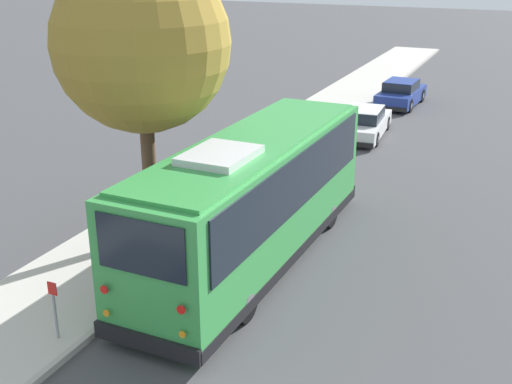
{
  "coord_description": "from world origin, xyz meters",
  "views": [
    {
      "loc": [
        -13.49,
        -6.35,
        7.72
      ],
      "look_at": [
        1.88,
        0.52,
        1.3
      ],
      "focal_mm": 45.0,
      "sensor_mm": 36.0,
      "label": 1
    }
  ],
  "objects_px": {
    "parked_sedan_white": "(364,123)",
    "sign_post_near": "(55,309)",
    "street_tree": "(143,30)",
    "sign_post_far": "(111,262)",
    "parked_sedan_blue": "(401,94)",
    "shuttle_bus": "(253,194)"
  },
  "relations": [
    {
      "from": "parked_sedan_blue",
      "to": "sign_post_near",
      "type": "height_order",
      "value": "sign_post_near"
    },
    {
      "from": "parked_sedan_blue",
      "to": "sign_post_far",
      "type": "height_order",
      "value": "sign_post_far"
    },
    {
      "from": "shuttle_bus",
      "to": "parked_sedan_blue",
      "type": "xyz_separation_m",
      "value": [
        19.36,
        0.3,
        -1.24
      ]
    },
    {
      "from": "shuttle_bus",
      "to": "sign_post_far",
      "type": "bearing_deg",
      "value": 147.82
    },
    {
      "from": "parked_sedan_blue",
      "to": "sign_post_near",
      "type": "bearing_deg",
      "value": 178.14
    },
    {
      "from": "shuttle_bus",
      "to": "parked_sedan_white",
      "type": "height_order",
      "value": "shuttle_bus"
    },
    {
      "from": "sign_post_far",
      "to": "shuttle_bus",
      "type": "bearing_deg",
      "value": -33.24
    },
    {
      "from": "sign_post_near",
      "to": "parked_sedan_white",
      "type": "bearing_deg",
      "value": -5.03
    },
    {
      "from": "parked_sedan_blue",
      "to": "sign_post_far",
      "type": "xyz_separation_m",
      "value": [
        -22.58,
        1.81,
        0.38
      ]
    },
    {
      "from": "shuttle_bus",
      "to": "sign_post_near",
      "type": "xyz_separation_m",
      "value": [
        -5.17,
        2.11,
        -1.04
      ]
    },
    {
      "from": "sign_post_near",
      "to": "sign_post_far",
      "type": "distance_m",
      "value": 1.96
    },
    {
      "from": "parked_sedan_white",
      "to": "street_tree",
      "type": "relative_size",
      "value": 0.56
    },
    {
      "from": "parked_sedan_blue",
      "to": "street_tree",
      "type": "distance_m",
      "value": 20.25
    },
    {
      "from": "parked_sedan_blue",
      "to": "sign_post_far",
      "type": "bearing_deg",
      "value": 177.77
    },
    {
      "from": "parked_sedan_white",
      "to": "sign_post_near",
      "type": "bearing_deg",
      "value": 170.98
    },
    {
      "from": "shuttle_bus",
      "to": "sign_post_near",
      "type": "bearing_deg",
      "value": 158.84
    },
    {
      "from": "parked_sedan_white",
      "to": "parked_sedan_blue",
      "type": "distance_m",
      "value": 6.51
    },
    {
      "from": "parked_sedan_blue",
      "to": "shuttle_bus",
      "type": "bearing_deg",
      "value": -176.75
    },
    {
      "from": "parked_sedan_white",
      "to": "street_tree",
      "type": "bearing_deg",
      "value": 165.13
    },
    {
      "from": "street_tree",
      "to": "sign_post_far",
      "type": "xyz_separation_m",
      "value": [
        -3.2,
        -0.89,
        -4.79
      ]
    },
    {
      "from": "street_tree",
      "to": "parked_sedan_blue",
      "type": "bearing_deg",
      "value": -7.92
    },
    {
      "from": "parked_sedan_white",
      "to": "sign_post_near",
      "type": "distance_m",
      "value": 18.1
    }
  ]
}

